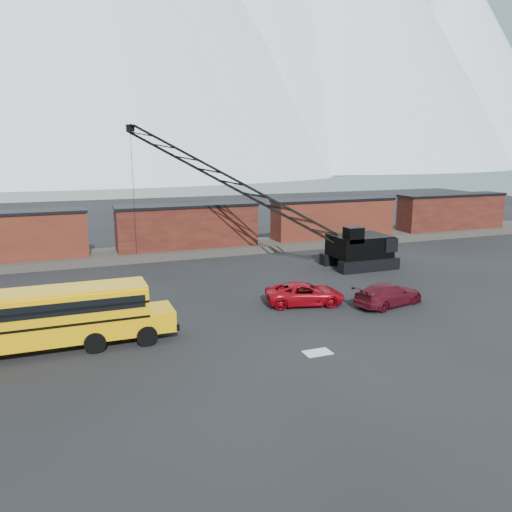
% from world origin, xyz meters
% --- Properties ---
extents(ground, '(160.00, 160.00, 0.00)m').
position_xyz_m(ground, '(0.00, 0.00, 0.00)').
color(ground, black).
rests_on(ground, ground).
extents(gravel_berm, '(120.00, 5.00, 0.70)m').
position_xyz_m(gravel_berm, '(0.00, 22.00, 0.35)').
color(gravel_berm, '#49443C').
rests_on(gravel_berm, ground).
extents(boxcar_west_near, '(13.70, 3.10, 4.17)m').
position_xyz_m(boxcar_west_near, '(-16.00, 22.00, 2.76)').
color(boxcar_west_near, '#461A14').
rests_on(boxcar_west_near, gravel_berm).
extents(boxcar_mid, '(13.70, 3.10, 4.17)m').
position_xyz_m(boxcar_mid, '(0.00, 22.00, 2.76)').
color(boxcar_mid, '#542217').
rests_on(boxcar_mid, gravel_berm).
extents(boxcar_east_near, '(13.70, 3.10, 4.17)m').
position_xyz_m(boxcar_east_near, '(16.00, 22.00, 2.76)').
color(boxcar_east_near, '#461A14').
rests_on(boxcar_east_near, gravel_berm).
extents(boxcar_east_far, '(13.70, 3.10, 4.17)m').
position_xyz_m(boxcar_east_far, '(32.00, 22.00, 2.76)').
color(boxcar_east_far, '#542217').
rests_on(boxcar_east_far, gravel_berm).
extents(snow_patch, '(1.40, 0.90, 0.02)m').
position_xyz_m(snow_patch, '(0.50, -4.00, 0.01)').
color(snow_patch, silver).
rests_on(snow_patch, ground).
extents(school_bus, '(11.65, 2.65, 3.19)m').
position_xyz_m(school_bus, '(-11.87, 1.17, 1.79)').
color(school_bus, '#E1A004').
rests_on(school_bus, ground).
extents(red_pickup, '(5.62, 3.55, 1.45)m').
position_xyz_m(red_pickup, '(3.48, 3.48, 0.72)').
color(red_pickup, '#9A0711').
rests_on(red_pickup, ground).
extents(maroon_suv, '(5.47, 3.20, 1.49)m').
position_xyz_m(maroon_suv, '(8.54, 1.35, 0.74)').
color(maroon_suv, '#4B0D18').
rests_on(maroon_suv, ground).
extents(crawler_crane, '(21.08, 11.57, 12.35)m').
position_xyz_m(crawler_crane, '(2.93, 15.92, 7.06)').
color(crawler_crane, black).
rests_on(crawler_crane, ground).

